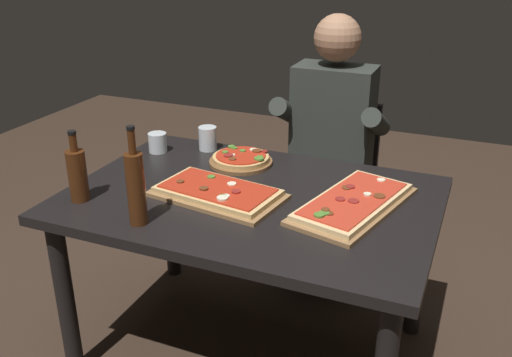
% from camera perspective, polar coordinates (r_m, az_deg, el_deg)
% --- Properties ---
extents(ground_plane, '(6.40, 6.40, 0.00)m').
position_cam_1_polar(ground_plane, '(2.59, -0.45, -16.64)').
color(ground_plane, '#38281E').
extents(dining_table, '(1.40, 0.96, 0.74)m').
position_cam_1_polar(dining_table, '(2.23, -0.50, -3.89)').
color(dining_table, black).
rests_on(dining_table, ground_plane).
extents(pizza_rectangular_front, '(0.52, 0.34, 0.05)m').
position_cam_1_polar(pizza_rectangular_front, '(2.17, -3.85, -1.42)').
color(pizza_rectangular_front, olive).
rests_on(pizza_rectangular_front, dining_table).
extents(pizza_rectangular_left, '(0.39, 0.60, 0.05)m').
position_cam_1_polar(pizza_rectangular_left, '(2.11, 9.70, -2.44)').
color(pizza_rectangular_left, olive).
rests_on(pizza_rectangular_left, dining_table).
extents(pizza_round_far, '(0.28, 0.28, 0.05)m').
position_cam_1_polar(pizza_round_far, '(2.48, -1.53, 1.92)').
color(pizza_round_far, brown).
rests_on(pizza_round_far, dining_table).
extents(wine_bottle_dark, '(0.06, 0.06, 0.35)m').
position_cam_1_polar(wine_bottle_dark, '(1.97, -11.92, -0.80)').
color(wine_bottle_dark, '#47230F').
rests_on(wine_bottle_dark, dining_table).
extents(oil_bottle_amber, '(0.07, 0.07, 0.27)m').
position_cam_1_polar(oil_bottle_amber, '(2.21, -17.42, 0.45)').
color(oil_bottle_amber, '#47230F').
rests_on(oil_bottle_amber, dining_table).
extents(tumbler_near_camera, '(0.08, 0.08, 0.11)m').
position_cam_1_polar(tumbler_near_camera, '(2.64, -4.85, 4.02)').
color(tumbler_near_camera, silver).
rests_on(tumbler_near_camera, dining_table).
extents(tumbler_far_side, '(0.08, 0.08, 0.09)m').
position_cam_1_polar(tumbler_far_side, '(2.65, -9.81, 3.56)').
color(tumbler_far_side, silver).
rests_on(tumbler_far_side, dining_table).
extents(diner_chair, '(0.44, 0.44, 0.87)m').
position_cam_1_polar(diner_chair, '(3.01, 7.74, 0.06)').
color(diner_chair, black).
rests_on(diner_chair, ground_plane).
extents(seated_diner, '(0.53, 0.41, 1.33)m').
position_cam_1_polar(seated_diner, '(2.80, 7.36, 3.96)').
color(seated_diner, '#23232D').
rests_on(seated_diner, ground_plane).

